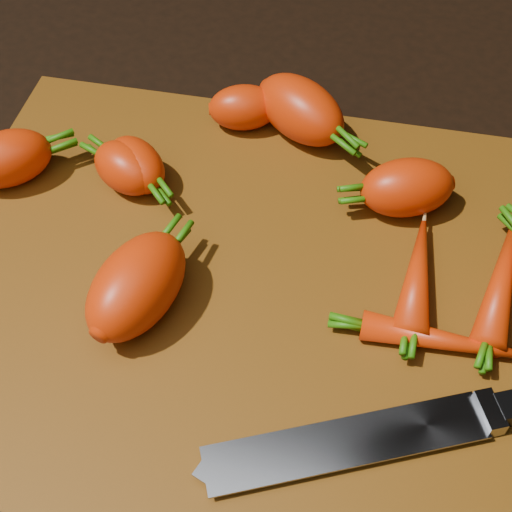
# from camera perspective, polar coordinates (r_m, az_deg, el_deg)

# --- Properties ---
(ground) EXTENTS (2.00, 2.00, 0.01)m
(ground) POSITION_cam_1_polar(r_m,az_deg,el_deg) (0.55, -0.21, -3.04)
(ground) COLOR black
(cutting_board) EXTENTS (0.50, 0.40, 0.01)m
(cutting_board) POSITION_cam_1_polar(r_m,az_deg,el_deg) (0.54, -0.21, -2.37)
(cutting_board) COLOR #4D2C0B
(cutting_board) RESTS_ON ground
(carrot_0) EXTENTS (0.09, 0.08, 0.05)m
(carrot_0) POSITION_cam_1_polar(r_m,az_deg,el_deg) (0.63, -19.24, 7.38)
(carrot_0) COLOR red
(carrot_0) RESTS_ON cutting_board
(carrot_1) EXTENTS (0.07, 0.07, 0.04)m
(carrot_1) POSITION_cam_1_polar(r_m,az_deg,el_deg) (0.60, -10.38, 6.95)
(carrot_1) COLOR red
(carrot_1) RESTS_ON cutting_board
(carrot_2) EXTENTS (0.10, 0.10, 0.05)m
(carrot_2) POSITION_cam_1_polar(r_m,az_deg,el_deg) (0.63, 3.59, 11.61)
(carrot_2) COLOR red
(carrot_2) RESTS_ON cutting_board
(carrot_3) EXTENTS (0.08, 0.11, 0.06)m
(carrot_3) POSITION_cam_1_polar(r_m,az_deg,el_deg) (0.51, -9.51, -2.35)
(carrot_3) COLOR red
(carrot_3) RESTS_ON cutting_board
(carrot_4) EXTENTS (0.09, 0.07, 0.05)m
(carrot_4) POSITION_cam_1_polar(r_m,az_deg,el_deg) (0.58, 11.97, 5.38)
(carrot_4) COLOR red
(carrot_4) RESTS_ON cutting_board
(carrot_5) EXTENTS (0.07, 0.06, 0.04)m
(carrot_5) POSITION_cam_1_polar(r_m,az_deg,el_deg) (0.64, -0.99, 11.80)
(carrot_5) COLOR red
(carrot_5) RESTS_ON cutting_board
(carrot_7) EXTENTS (0.05, 0.13, 0.03)m
(carrot_7) POSITION_cam_1_polar(r_m,az_deg,el_deg) (0.55, 19.09, -1.69)
(carrot_7) COLOR red
(carrot_7) RESTS_ON cutting_board
(carrot_8) EXTENTS (0.12, 0.02, 0.02)m
(carrot_8) POSITION_cam_1_polar(r_m,az_deg,el_deg) (0.51, 15.29, -6.63)
(carrot_8) COLOR red
(carrot_8) RESTS_ON cutting_board
(carrot_9) EXTENTS (0.03, 0.11, 0.03)m
(carrot_9) POSITION_cam_1_polar(r_m,az_deg,el_deg) (0.54, 12.76, -1.50)
(carrot_9) COLOR red
(carrot_9) RESTS_ON cutting_board
(carrot_10) EXTENTS (0.07, 0.07, 0.04)m
(carrot_10) POSITION_cam_1_polar(r_m,az_deg,el_deg) (0.60, -9.58, 7.22)
(carrot_10) COLOR red
(carrot_10) RESTS_ON cutting_board
(knife) EXTENTS (0.28, 0.14, 0.02)m
(knife) POSITION_cam_1_polar(r_m,az_deg,el_deg) (0.47, 9.38, -14.09)
(knife) COLOR gray
(knife) RESTS_ON cutting_board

